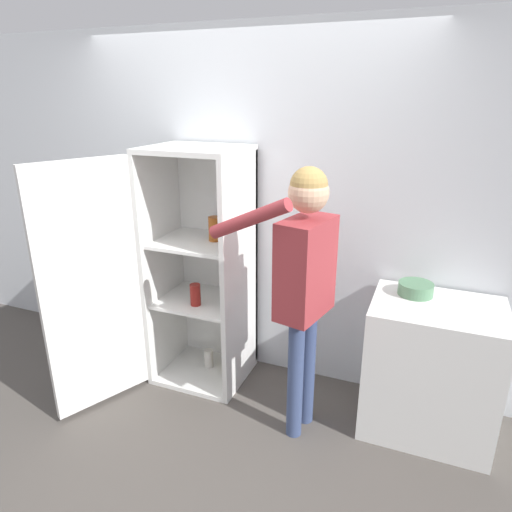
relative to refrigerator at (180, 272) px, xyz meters
The scene contains 6 objects.
ground_plane 1.09m from the refrigerator, 56.94° to the right, with size 12.00×12.00×0.00m, color #4C4742.
wall_back 0.69m from the refrigerator, 50.14° to the left, with size 7.00×0.06×2.55m.
refrigerator is the anchor object (origin of this frame).
person 1.04m from the refrigerator, 12.50° to the right, with size 0.71×0.51×1.72m.
counter 1.81m from the refrigerator, ahead, with size 0.78×0.59×0.89m.
bowl 1.62m from the refrigerator, ahead, with size 0.22×0.22×0.08m.
Camera 1 is at (1.29, -2.08, 2.10)m, focal length 32.00 mm.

